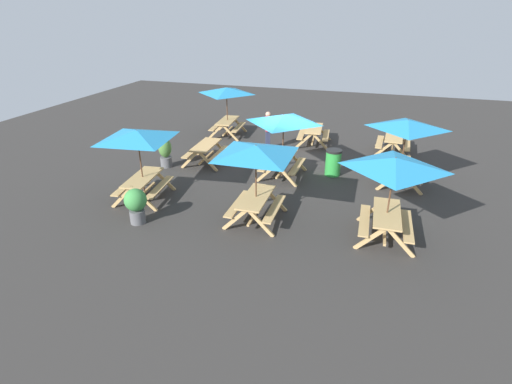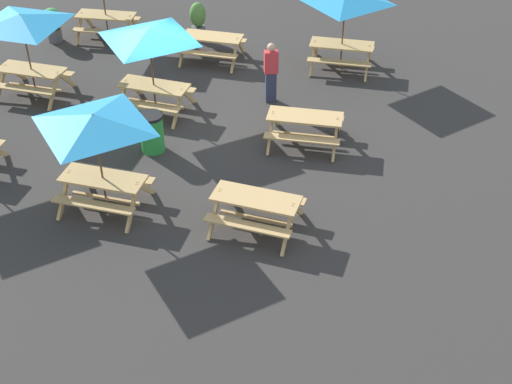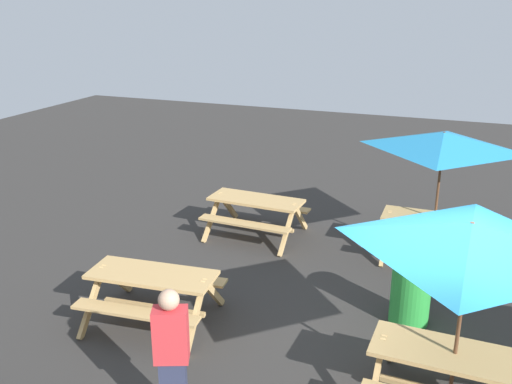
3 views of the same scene
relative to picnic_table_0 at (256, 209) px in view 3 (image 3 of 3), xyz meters
The scene contains 6 objects.
picnic_table_0 is the anchor object (origin of this frame).
picnic_table_2 3.60m from the picnic_table_0, ahead, with size 2.01×2.01×2.34m.
picnic_table_5 3.44m from the picnic_table_0, 94.11° to the right, with size 1.92×1.67×0.81m.
picnic_table_7 5.65m from the picnic_table_0, 45.43° to the right, with size 2.06×2.06×2.34m.
trash_bin_green 3.83m from the picnic_table_0, 33.84° to the right, with size 0.59×0.59×0.98m.
person_standing 5.34m from the picnic_table_0, 78.39° to the right, with size 0.42×0.34×1.67m.
Camera 3 is at (0.22, -5.89, 4.45)m, focal length 40.00 mm.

